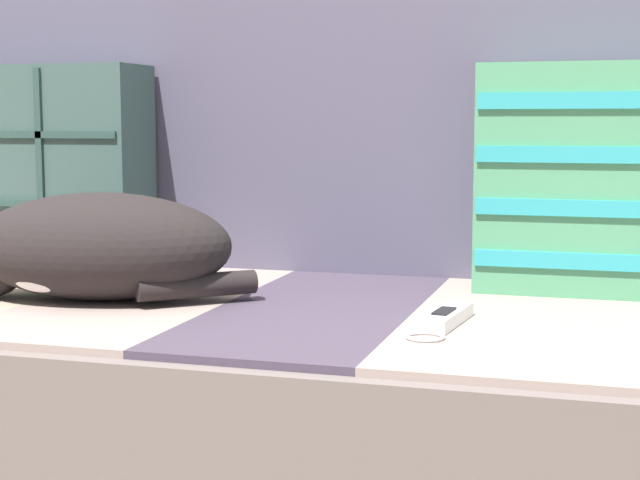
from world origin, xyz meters
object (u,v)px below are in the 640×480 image
Objects in this scene: throw_pillow_striped at (624,180)px; sleeping_cat at (91,249)px; couch at (241,414)px; throw_pillow_quilted at (23,167)px; game_remote_far at (445,319)px.

throw_pillow_striped is 0.81m from sleeping_cat.
throw_pillow_quilted reaches higher than couch.
sleeping_cat is at bearing -156.29° from couch.
sleeping_cat is at bearing 176.20° from game_remote_far.
throw_pillow_quilted is at bearing 136.55° from sleeping_cat.
sleeping_cat is 0.54m from game_remote_far.
couch is at bearing 23.71° from sleeping_cat.
throw_pillow_quilted reaches higher than sleeping_cat.
throw_pillow_quilted is 1.07× the size of throw_pillow_striped.
sleeping_cat is (0.29, -0.28, -0.10)m from throw_pillow_quilted.
sleeping_cat is 2.30× the size of game_remote_far.
game_remote_far is (0.33, -0.12, 0.19)m from couch.
throw_pillow_striped is at bearing 20.16° from sleeping_cat.
throw_pillow_striped reaches higher than sleeping_cat.
couch is at bearing -161.18° from throw_pillow_striped.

